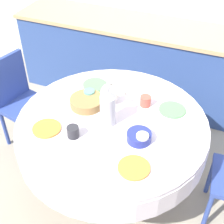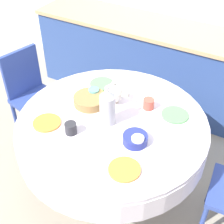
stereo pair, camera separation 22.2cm
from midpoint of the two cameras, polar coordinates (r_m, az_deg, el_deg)
The scene contains 16 objects.
ground_plane at distance 2.82m, azimuth -2.31°, elevation -13.31°, with size 12.00×12.00×0.00m, color #9E937F.
kitchen_counter at distance 3.51m, azimuth 6.92°, elevation 8.40°, with size 3.24×0.64×0.90m.
dining_table at distance 2.35m, azimuth -2.70°, elevation -3.91°, with size 1.41×1.41×0.76m.
chair_right at distance 3.05m, azimuth -18.50°, elevation 2.29°, with size 0.48×0.48×0.90m.
plate_near_left at distance 2.26m, azimuth -14.63°, elevation -3.04°, with size 0.20×0.20×0.01m, color orange.
cup_near_left at distance 2.15m, azimuth -10.09°, elevation -3.71°, with size 0.08×0.08×0.08m, color #28282D.
plate_near_right at distance 1.94m, azimuth 0.74°, elevation -10.29°, with size 0.20×0.20×0.01m, color orange.
cup_near_right at distance 2.06m, azimuth 2.50°, elevation -5.20°, with size 0.08×0.08×0.08m, color white.
plate_far_left at distance 2.63m, azimuth -5.58°, elevation 4.89°, with size 0.20×0.20×0.01m, color #5BA85B.
cup_far_left at distance 2.46m, azimuth -6.75°, elevation 3.00°, with size 0.08×0.08×0.08m, color #5BA39E.
plate_far_right at distance 2.37m, azimuth 8.35°, elevation 0.31°, with size 0.20×0.20×0.01m, color #5BA85B.
cup_far_right at distance 2.38m, azimuth 3.49°, elevation 1.91°, with size 0.08×0.08×0.08m, color #CC4C3D.
coffee_carafe at distance 2.16m, azimuth -3.69°, elevation 0.74°, with size 0.11×0.11×0.32m.
teapot at distance 2.39m, azimuth -3.00°, elevation 3.40°, with size 0.20×0.15×0.19m.
bread_basket at distance 2.40m, azimuth -7.30°, elevation 1.74°, with size 0.25×0.25×0.07m, color olive.
fruit_bowl at distance 2.10m, azimuth 1.96°, elevation -4.66°, with size 0.17×0.17×0.06m, color navy.
Camera 1 is at (0.65, -1.58, 2.25)m, focal length 50.00 mm.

